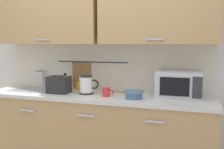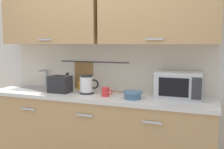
# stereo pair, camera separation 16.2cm
# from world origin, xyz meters

# --- Properties ---
(counter_unit) EXTENTS (2.53, 0.64, 0.90)m
(counter_unit) POSITION_xyz_m (-0.01, 0.30, 0.46)
(counter_unit) COLOR tan
(counter_unit) RESTS_ON ground
(back_wall_assembly) EXTENTS (3.70, 0.41, 2.50)m
(back_wall_assembly) POSITION_xyz_m (-0.00, 0.53, 1.52)
(back_wall_assembly) COLOR silver
(back_wall_assembly) RESTS_ON ground
(sink_faucet) EXTENTS (0.09, 0.17, 0.22)m
(sink_faucet) POSITION_xyz_m (-0.83, 0.53, 1.04)
(sink_faucet) COLOR #B2B5BA
(sink_faucet) RESTS_ON counter_unit
(microwave) EXTENTS (0.46, 0.35, 0.27)m
(microwave) POSITION_xyz_m (0.87, 0.41, 1.04)
(microwave) COLOR silver
(microwave) RESTS_ON counter_unit
(electric_kettle) EXTENTS (0.23, 0.16, 0.21)m
(electric_kettle) POSITION_xyz_m (-0.11, 0.28, 1.00)
(electric_kettle) COLOR black
(electric_kettle) RESTS_ON counter_unit
(dish_soap_bottle) EXTENTS (0.06, 0.06, 0.20)m
(dish_soap_bottle) POSITION_xyz_m (-0.47, 0.48, 0.99)
(dish_soap_bottle) COLOR #3F8CD8
(dish_soap_bottle) RESTS_ON counter_unit
(mug_near_sink) EXTENTS (0.12, 0.08, 0.09)m
(mug_near_sink) POSITION_xyz_m (-0.29, 0.49, 0.95)
(mug_near_sink) COLOR orange
(mug_near_sink) RESTS_ON counter_unit
(mixing_bowl) EXTENTS (0.21, 0.21, 0.08)m
(mixing_bowl) POSITION_xyz_m (0.44, 0.20, 0.94)
(mixing_bowl) COLOR #4C7093
(mixing_bowl) RESTS_ON counter_unit
(toaster) EXTENTS (0.26, 0.17, 0.19)m
(toaster) POSITION_xyz_m (-0.43, 0.23, 1.00)
(toaster) COLOR #232326
(toaster) RESTS_ON counter_unit
(mug_by_kettle) EXTENTS (0.12, 0.08, 0.09)m
(mug_by_kettle) POSITION_xyz_m (0.14, 0.21, 0.95)
(mug_by_kettle) COLOR red
(mug_by_kettle) RESTS_ON counter_unit
(wooden_spoon) EXTENTS (0.28, 0.05, 0.01)m
(wooden_spoon) POSITION_xyz_m (0.25, 0.46, 0.91)
(wooden_spoon) COLOR #9E7042
(wooden_spoon) RESTS_ON counter_unit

